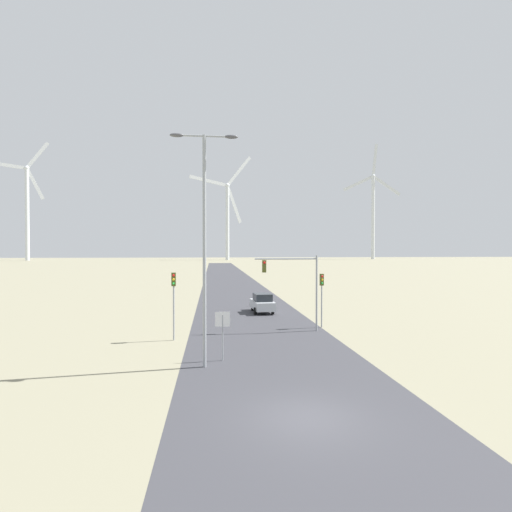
% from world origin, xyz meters
% --- Properties ---
extents(ground_plane, '(600.00, 600.00, 0.00)m').
position_xyz_m(ground_plane, '(0.00, 0.00, 0.00)').
color(ground_plane, gray).
extents(road_surface, '(10.00, 240.00, 0.01)m').
position_xyz_m(road_surface, '(0.00, 48.00, 0.00)').
color(road_surface, '#38383D').
rests_on(road_surface, ground).
extents(streetlamp, '(3.46, 0.32, 11.92)m').
position_xyz_m(streetlamp, '(-3.76, 6.61, 7.31)').
color(streetlamp, '#93999E').
rests_on(streetlamp, ground).
extents(stop_sign_near, '(0.81, 0.07, 2.66)m').
position_xyz_m(stop_sign_near, '(-2.81, 7.70, 1.86)').
color(stop_sign_near, '#93999E').
rests_on(stop_sign_near, ground).
extents(traffic_light_post_near_left, '(0.28, 0.33, 4.51)m').
position_xyz_m(traffic_light_post_near_left, '(-5.92, 12.92, 3.29)').
color(traffic_light_post_near_left, '#93999E').
rests_on(traffic_light_post_near_left, ground).
extents(traffic_light_post_near_right, '(0.28, 0.34, 4.16)m').
position_xyz_m(traffic_light_post_near_right, '(5.05, 16.11, 3.05)').
color(traffic_light_post_near_right, '#93999E').
rests_on(traffic_light_post_near_right, ground).
extents(traffic_light_mast_overhead, '(4.70, 0.34, 5.62)m').
position_xyz_m(traffic_light_mast_overhead, '(2.67, 14.95, 4.04)').
color(traffic_light_mast_overhead, '#93999E').
rests_on(traffic_light_mast_overhead, ground).
extents(car_approaching, '(2.11, 4.22, 1.83)m').
position_xyz_m(car_approaching, '(1.41, 24.05, 0.91)').
color(car_approaching, '#B7BCC1').
rests_on(car_approaching, ground).
extents(wind_turbine_far_left, '(28.81, 9.83, 67.90)m').
position_xyz_m(wind_turbine_far_left, '(-107.25, 223.79, 31.44)').
color(wind_turbine_far_left, silver).
rests_on(wind_turbine_far_left, ground).
extents(wind_turbine_left, '(36.60, 13.25, 62.87)m').
position_xyz_m(wind_turbine_left, '(5.48, 223.26, 28.02)').
color(wind_turbine_left, silver).
rests_on(wind_turbine_left, ground).
extents(wind_turbine_center, '(36.31, 6.22, 74.39)m').
position_xyz_m(wind_turbine_center, '(100.25, 235.02, 32.64)').
color(wind_turbine_center, silver).
rests_on(wind_turbine_center, ground).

